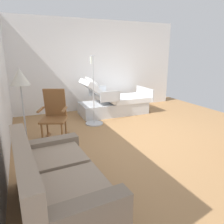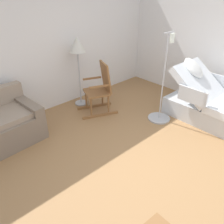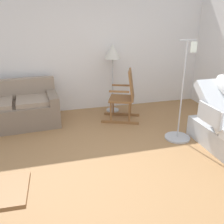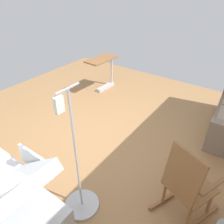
% 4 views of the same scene
% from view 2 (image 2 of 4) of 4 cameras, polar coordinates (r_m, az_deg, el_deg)
% --- Properties ---
extents(ground_plane, '(6.55, 6.55, 0.00)m').
position_cam_2_polar(ground_plane, '(3.66, 8.47, -12.08)').
color(ground_plane, '#9E7247').
extents(back_wall, '(5.44, 0.10, 2.70)m').
position_cam_2_polar(back_wall, '(4.89, -15.43, 16.01)').
color(back_wall, white).
rests_on(back_wall, ground).
extents(hospital_bed, '(1.05, 2.06, 1.16)m').
position_cam_2_polar(hospital_bed, '(4.82, 24.88, 0.80)').
color(hospital_bed, silver).
rests_on(hospital_bed, ground).
extents(rocking_chair, '(0.88, 0.73, 1.05)m').
position_cam_2_polar(rocking_chair, '(4.72, -2.95, 5.67)').
color(rocking_chair, brown).
rests_on(rocking_chair, ground).
extents(floor_lamp, '(0.34, 0.34, 1.48)m').
position_cam_2_polar(floor_lamp, '(4.85, -8.57, 15.11)').
color(floor_lamp, '#B2B5BA').
rests_on(floor_lamp, ground).
extents(iv_pole, '(0.44, 0.44, 1.69)m').
position_cam_2_polar(iv_pole, '(4.63, 11.88, 1.03)').
color(iv_pole, '#B2B5BA').
rests_on(iv_pole, ground).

